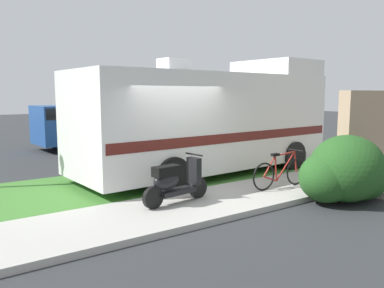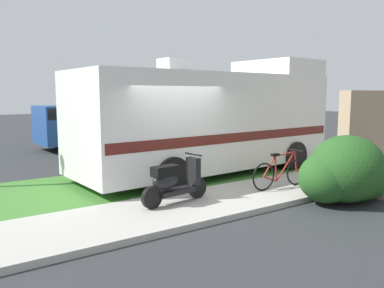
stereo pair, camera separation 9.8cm
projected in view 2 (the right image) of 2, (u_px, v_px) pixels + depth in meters
ground_plane at (180, 194)px, 9.08m from camera, size 80.00×80.00×0.00m
sidewalk at (211, 203)px, 8.10m from camera, size 24.00×2.00×0.12m
grass_strip at (149, 180)px, 10.30m from camera, size 24.00×3.40×0.08m
motorhome_rv at (211, 119)px, 11.10m from camera, size 7.82×3.02×3.37m
scooter at (173, 181)px, 7.78m from camera, size 1.63×0.53×0.97m
bicycle at (281, 172)px, 9.10m from camera, size 1.72×0.52×0.88m
pickup_truck_near at (186, 126)px, 16.03m from camera, size 5.07×2.20×1.90m
pickup_truck_far at (91, 125)px, 16.74m from camera, size 5.61×2.37×1.84m
porch_steps at (372, 150)px, 9.38m from camera, size 2.00×1.26×2.40m
bush_by_porch at (345, 172)px, 8.18m from camera, size 2.01×1.51×1.43m
bottle_green at (330, 167)px, 11.12m from camera, size 0.06×0.06×0.29m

